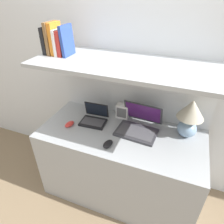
{
  "coord_description": "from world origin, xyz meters",
  "views": [
    {
      "loc": [
        0.4,
        -0.92,
        1.77
      ],
      "look_at": [
        -0.08,
        0.31,
        0.92
      ],
      "focal_mm": 32.0,
      "sensor_mm": 36.0,
      "label": 1
    }
  ],
  "objects_px": {
    "book_brown": "(52,38)",
    "book_orange": "(55,39)",
    "laptop_small": "(94,118)",
    "book_red": "(63,43)",
    "router_box": "(123,111)",
    "laptop_large": "(139,126)",
    "book_black": "(48,40)",
    "computer_mouse": "(108,144)",
    "book_blue": "(67,41)",
    "table_lamp": "(190,116)",
    "book_white": "(60,42)",
    "second_mouse": "(69,124)"
  },
  "relations": [
    {
      "from": "laptop_small",
      "to": "book_orange",
      "type": "distance_m",
      "value": 0.72
    },
    {
      "from": "book_red",
      "to": "computer_mouse",
      "type": "bearing_deg",
      "value": -28.49
    },
    {
      "from": "laptop_large",
      "to": "book_brown",
      "type": "relative_size",
      "value": 1.5
    },
    {
      "from": "second_mouse",
      "to": "book_white",
      "type": "xyz_separation_m",
      "value": [
        -0.08,
        0.13,
        0.65
      ]
    },
    {
      "from": "router_box",
      "to": "book_orange",
      "type": "distance_m",
      "value": 0.82
    },
    {
      "from": "book_black",
      "to": "book_blue",
      "type": "height_order",
      "value": "book_blue"
    },
    {
      "from": "second_mouse",
      "to": "book_brown",
      "type": "distance_m",
      "value": 0.7
    },
    {
      "from": "book_white",
      "to": "book_red",
      "type": "relative_size",
      "value": 1.03
    },
    {
      "from": "book_red",
      "to": "router_box",
      "type": "bearing_deg",
      "value": 20.34
    },
    {
      "from": "laptop_small",
      "to": "book_black",
      "type": "height_order",
      "value": "book_black"
    },
    {
      "from": "router_box",
      "to": "book_white",
      "type": "relative_size",
      "value": 0.71
    },
    {
      "from": "router_box",
      "to": "book_red",
      "type": "relative_size",
      "value": 0.73
    },
    {
      "from": "book_white",
      "to": "book_blue",
      "type": "height_order",
      "value": "book_blue"
    },
    {
      "from": "router_box",
      "to": "book_white",
      "type": "height_order",
      "value": "book_white"
    },
    {
      "from": "computer_mouse",
      "to": "book_blue",
      "type": "relative_size",
      "value": 0.5
    },
    {
      "from": "computer_mouse",
      "to": "table_lamp",
      "type": "bearing_deg",
      "value": 32.66
    },
    {
      "from": "book_white",
      "to": "table_lamp",
      "type": "bearing_deg",
      "value": 5.58
    },
    {
      "from": "second_mouse",
      "to": "book_orange",
      "type": "bearing_deg",
      "value": 130.52
    },
    {
      "from": "book_brown",
      "to": "book_white",
      "type": "bearing_deg",
      "value": 0.0
    },
    {
      "from": "second_mouse",
      "to": "table_lamp",
      "type": "bearing_deg",
      "value": 13.71
    },
    {
      "from": "second_mouse",
      "to": "router_box",
      "type": "bearing_deg",
      "value": 37.1
    },
    {
      "from": "router_box",
      "to": "laptop_large",
      "type": "bearing_deg",
      "value": -35.85
    },
    {
      "from": "book_white",
      "to": "book_brown",
      "type": "bearing_deg",
      "value": 180.0
    },
    {
      "from": "table_lamp",
      "to": "laptop_large",
      "type": "relative_size",
      "value": 0.93
    },
    {
      "from": "book_brown",
      "to": "table_lamp",
      "type": "bearing_deg",
      "value": 5.23
    },
    {
      "from": "router_box",
      "to": "book_brown",
      "type": "distance_m",
      "value": 0.84
    },
    {
      "from": "table_lamp",
      "to": "book_orange",
      "type": "distance_m",
      "value": 1.18
    },
    {
      "from": "book_brown",
      "to": "computer_mouse",
      "type": "bearing_deg",
      "value": -24.03
    },
    {
      "from": "book_white",
      "to": "laptop_large",
      "type": "bearing_deg",
      "value": 2.24
    },
    {
      "from": "table_lamp",
      "to": "laptop_small",
      "type": "distance_m",
      "value": 0.8
    },
    {
      "from": "book_red",
      "to": "book_black",
      "type": "bearing_deg",
      "value": 180.0
    },
    {
      "from": "book_brown",
      "to": "book_orange",
      "type": "height_order",
      "value": "book_brown"
    },
    {
      "from": "laptop_small",
      "to": "router_box",
      "type": "height_order",
      "value": "laptop_small"
    },
    {
      "from": "book_blue",
      "to": "table_lamp",
      "type": "bearing_deg",
      "value": 5.95
    },
    {
      "from": "book_black",
      "to": "book_brown",
      "type": "distance_m",
      "value": 0.04
    },
    {
      "from": "laptop_large",
      "to": "router_box",
      "type": "height_order",
      "value": "laptop_large"
    },
    {
      "from": "table_lamp",
      "to": "book_red",
      "type": "relative_size",
      "value": 1.78
    },
    {
      "from": "book_black",
      "to": "book_orange",
      "type": "distance_m",
      "value": 0.07
    },
    {
      "from": "computer_mouse",
      "to": "book_red",
      "type": "xyz_separation_m",
      "value": [
        -0.45,
        0.25,
        0.65
      ]
    },
    {
      "from": "computer_mouse",
      "to": "book_white",
      "type": "relative_size",
      "value": 0.59
    },
    {
      "from": "second_mouse",
      "to": "computer_mouse",
      "type": "bearing_deg",
      "value": -15.79
    },
    {
      "from": "second_mouse",
      "to": "book_white",
      "type": "relative_size",
      "value": 0.56
    },
    {
      "from": "router_box",
      "to": "book_orange",
      "type": "xyz_separation_m",
      "value": [
        -0.5,
        -0.16,
        0.63
      ]
    },
    {
      "from": "laptop_large",
      "to": "book_brown",
      "type": "distance_m",
      "value": 0.97
    },
    {
      "from": "laptop_small",
      "to": "book_red",
      "type": "bearing_deg",
      "value": -178.98
    },
    {
      "from": "computer_mouse",
      "to": "book_brown",
      "type": "bearing_deg",
      "value": 155.97
    },
    {
      "from": "book_orange",
      "to": "book_black",
      "type": "bearing_deg",
      "value": 180.0
    },
    {
      "from": "book_black",
      "to": "book_brown",
      "type": "height_order",
      "value": "book_brown"
    },
    {
      "from": "laptop_large",
      "to": "second_mouse",
      "type": "distance_m",
      "value": 0.59
    },
    {
      "from": "router_box",
      "to": "book_orange",
      "type": "bearing_deg",
      "value": -162.15
    }
  ]
}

